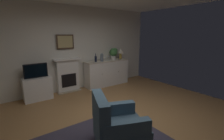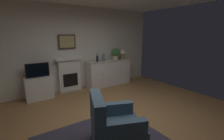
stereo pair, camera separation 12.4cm
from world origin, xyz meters
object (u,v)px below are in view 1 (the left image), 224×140
Objects in this scene: wine_glass_right at (110,57)px; sideboard_cabinet at (107,73)px; table_lamp at (120,52)px; tv_cabinet at (37,89)px; framed_picture at (65,42)px; wine_bottle at (96,59)px; wine_glass_left at (105,57)px; armchair at (116,126)px; fireplace_unit at (68,75)px; wine_glass_center at (108,57)px; vase_decorative at (102,57)px; potted_plant_small at (114,53)px; tv_set at (36,71)px.

sideboard_cabinet is at bearing -169.46° from wine_glass_right.
tv_cabinet is (-3.03, 0.02, -0.87)m from table_lamp.
framed_picture is 1.90× the size of wine_bottle.
wine_glass_left is at bearing -10.61° from framed_picture.
wine_bottle is 2.03m from tv_cabinet.
wine_bottle is 1.76× the size of wine_glass_right.
armchair is (-1.70, -2.89, -0.66)m from wine_glass_left.
framed_picture is at bearing 163.78° from wine_bottle.
wine_bottle is at bearing -173.36° from wine_glass_right.
fireplace_unit is at bearing 166.38° from wine_bottle.
armchair is (-1.81, -2.88, -0.66)m from wine_glass_center.
wine_glass_left and wine_glass_right have the same top height.
vase_decorative is 3.33m from armchair.
wine_glass_center is 0.28m from vase_decorative.
armchair is (-0.36, -3.14, -1.24)m from framed_picture.
tv_cabinet is (-2.43, 0.05, -0.71)m from wine_glass_center.
wine_glass_left and wine_glass_center have the same top height.
armchair is at bearing -78.20° from tv_cabinet.
framed_picture reaches higher than armchair.
wine_glass_center is (0.03, -0.04, 0.58)m from sideboard_cabinet.
table_lamp is at bearing 3.38° from wine_glass_center.
wine_bottle is at bearing -1.90° from tv_cabinet.
potted_plant_small reaches higher than table_lamp.
tv_cabinet is at bearing 178.10° from wine_bottle.
vase_decorative reaches higher than tv_set.
sideboard_cabinet reaches higher than armchair.
framed_picture is 1.26m from tv_set.
potted_plant_small is (0.20, 0.02, 0.13)m from wine_glass_right.
tv_cabinet is at bearing 179.64° from sideboard_cabinet.
table_lamp reaches higher than wine_glass_left.
tv_cabinet is 0.73× the size of armchair.
fireplace_unit is 1.30m from vase_decorative.
framed_picture reaches higher than wine_bottle.
wine_bottle is 1.03× the size of vase_decorative.
tv_set is (-2.54, -0.03, -0.19)m from wine_glass_right.
wine_glass_right is at bearing 56.83° from armchair.
fireplace_unit reaches higher than tv_cabinet.
armchair is at bearing -96.58° from framed_picture.
table_lamp is 2.42× the size of wine_glass_center.
potted_plant_small is at bearing 54.35° from armchair.
potted_plant_small is (0.34, 0.05, 0.72)m from sideboard_cabinet.
vase_decorative is (0.25, -0.00, 0.03)m from wine_bottle.
sideboard_cabinet is 0.97m from table_lamp.
table_lamp is at bearing -6.19° from framed_picture.
table_lamp reaches higher than wine_glass_center.
wine_glass_right is 0.59× the size of vase_decorative.
potted_plant_small is (0.83, 0.09, 0.15)m from wine_bottle.
framed_picture reaches higher than wine_glass_right.
wine_glass_left reaches higher than armchair.
wine_glass_left reaches higher than sideboard_cabinet.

